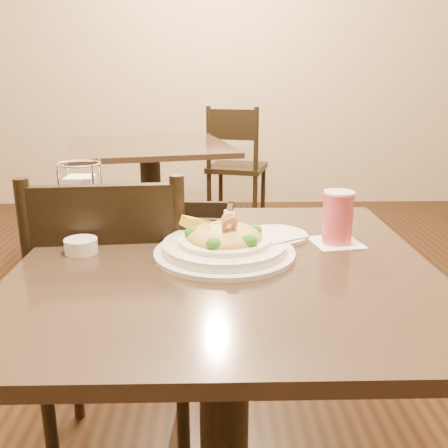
{
  "coord_description": "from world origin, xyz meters",
  "views": [
    {
      "loc": [
        -0.03,
        -1.03,
        1.16
      ],
      "look_at": [
        0.0,
        0.02,
        0.85
      ],
      "focal_mm": 40.0,
      "sensor_mm": 36.0,
      "label": 1
    }
  ],
  "objects_px": {
    "pasta_bowl": "(224,243)",
    "napkin_caddy": "(82,201)",
    "butter_ramekin": "(81,246)",
    "background_table": "(151,185)",
    "drink_glass": "(338,218)",
    "main_table": "(224,358)",
    "dining_chair_far": "(236,163)",
    "side_plate": "(276,235)",
    "bread_basket": "(190,224)",
    "dining_chair_near": "(117,317)"
  },
  "relations": [
    {
      "from": "main_table",
      "to": "dining_chair_far",
      "type": "xyz_separation_m",
      "value": [
        0.16,
        2.79,
        -0.03
      ]
    },
    {
      "from": "main_table",
      "to": "bread_basket",
      "type": "relative_size",
      "value": 3.88
    },
    {
      "from": "dining_chair_far",
      "to": "side_plate",
      "type": "bearing_deg",
      "value": 104.9
    },
    {
      "from": "background_table",
      "to": "side_plate",
      "type": "xyz_separation_m",
      "value": [
        0.53,
        -1.73,
        0.25
      ]
    },
    {
      "from": "dining_chair_near",
      "to": "dining_chair_far",
      "type": "relative_size",
      "value": 1.0
    },
    {
      "from": "dining_chair_far",
      "to": "butter_ramekin",
      "type": "relative_size",
      "value": 12.29
    },
    {
      "from": "dining_chair_near",
      "to": "bread_basket",
      "type": "relative_size",
      "value": 4.01
    },
    {
      "from": "background_table",
      "to": "butter_ramekin",
      "type": "distance_m",
      "value": 1.85
    },
    {
      "from": "main_table",
      "to": "background_table",
      "type": "distance_m",
      "value": 1.93
    },
    {
      "from": "main_table",
      "to": "butter_ramekin",
      "type": "bearing_deg",
      "value": 169.0
    },
    {
      "from": "main_table",
      "to": "background_table",
      "type": "relative_size",
      "value": 0.84
    },
    {
      "from": "butter_ramekin",
      "to": "background_table",
      "type": "bearing_deg",
      "value": 91.95
    },
    {
      "from": "drink_glass",
      "to": "butter_ramekin",
      "type": "height_order",
      "value": "drink_glass"
    },
    {
      "from": "dining_chair_near",
      "to": "dining_chair_far",
      "type": "bearing_deg",
      "value": -105.01
    },
    {
      "from": "butter_ramekin",
      "to": "pasta_bowl",
      "type": "bearing_deg",
      "value": -4.53
    },
    {
      "from": "background_table",
      "to": "pasta_bowl",
      "type": "bearing_deg",
      "value": -78.06
    },
    {
      "from": "main_table",
      "to": "pasta_bowl",
      "type": "relative_size",
      "value": 2.53
    },
    {
      "from": "main_table",
      "to": "dining_chair_near",
      "type": "height_order",
      "value": "dining_chair_near"
    },
    {
      "from": "main_table",
      "to": "butter_ramekin",
      "type": "height_order",
      "value": "butter_ramekin"
    },
    {
      "from": "dining_chair_far",
      "to": "side_plate",
      "type": "height_order",
      "value": "dining_chair_far"
    },
    {
      "from": "side_plate",
      "to": "pasta_bowl",
      "type": "bearing_deg",
      "value": -136.43
    },
    {
      "from": "dining_chair_near",
      "to": "side_plate",
      "type": "relative_size",
      "value": 5.81
    },
    {
      "from": "background_table",
      "to": "napkin_caddy",
      "type": "bearing_deg",
      "value": -89.22
    },
    {
      "from": "pasta_bowl",
      "to": "bread_basket",
      "type": "bearing_deg",
      "value": 115.61
    },
    {
      "from": "dining_chair_far",
      "to": "bread_basket",
      "type": "relative_size",
      "value": 4.01
    },
    {
      "from": "drink_glass",
      "to": "main_table",
      "type": "bearing_deg",
      "value": -157.18
    },
    {
      "from": "dining_chair_near",
      "to": "napkin_caddy",
      "type": "distance_m",
      "value": 0.35
    },
    {
      "from": "drink_glass",
      "to": "dining_chair_near",
      "type": "bearing_deg",
      "value": 166.05
    },
    {
      "from": "dining_chair_far",
      "to": "drink_glass",
      "type": "distance_m",
      "value": 2.7
    },
    {
      "from": "pasta_bowl",
      "to": "drink_glass",
      "type": "bearing_deg",
      "value": 15.93
    },
    {
      "from": "background_table",
      "to": "napkin_caddy",
      "type": "distance_m",
      "value": 1.67
    },
    {
      "from": "pasta_bowl",
      "to": "butter_ramekin",
      "type": "distance_m",
      "value": 0.33
    },
    {
      "from": "main_table",
      "to": "drink_glass",
      "type": "distance_m",
      "value": 0.43
    },
    {
      "from": "main_table",
      "to": "dining_chair_far",
      "type": "relative_size",
      "value": 0.97
    },
    {
      "from": "dining_chair_far",
      "to": "pasta_bowl",
      "type": "bearing_deg",
      "value": 102.16
    },
    {
      "from": "main_table",
      "to": "butter_ramekin",
      "type": "distance_m",
      "value": 0.42
    },
    {
      "from": "butter_ramekin",
      "to": "drink_glass",
      "type": "bearing_deg",
      "value": 4.94
    },
    {
      "from": "napkin_caddy",
      "to": "side_plate",
      "type": "distance_m",
      "value": 0.52
    },
    {
      "from": "drink_glass",
      "to": "side_plate",
      "type": "height_order",
      "value": "drink_glass"
    },
    {
      "from": "pasta_bowl",
      "to": "dining_chair_far",
      "type": "bearing_deg",
      "value": 86.74
    },
    {
      "from": "pasta_bowl",
      "to": "napkin_caddy",
      "type": "height_order",
      "value": "napkin_caddy"
    },
    {
      "from": "dining_chair_far",
      "to": "drink_glass",
      "type": "bearing_deg",
      "value": 107.94
    },
    {
      "from": "butter_ramekin",
      "to": "napkin_caddy",
      "type": "bearing_deg",
      "value": 101.86
    },
    {
      "from": "main_table",
      "to": "dining_chair_far",
      "type": "height_order",
      "value": "dining_chair_far"
    },
    {
      "from": "pasta_bowl",
      "to": "drink_glass",
      "type": "relative_size",
      "value": 2.67
    },
    {
      "from": "bread_basket",
      "to": "side_plate",
      "type": "relative_size",
      "value": 1.45
    },
    {
      "from": "pasta_bowl",
      "to": "napkin_caddy",
      "type": "xyz_separation_m",
      "value": [
        -0.37,
        0.22,
        0.05
      ]
    },
    {
      "from": "background_table",
      "to": "pasta_bowl",
      "type": "height_order",
      "value": "pasta_bowl"
    },
    {
      "from": "background_table",
      "to": "dining_chair_near",
      "type": "height_order",
      "value": "dining_chair_near"
    },
    {
      "from": "pasta_bowl",
      "to": "napkin_caddy",
      "type": "relative_size",
      "value": 1.99
    }
  ]
}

